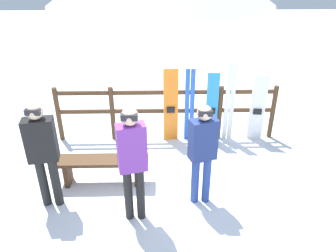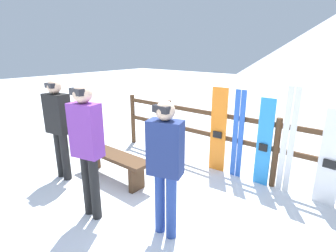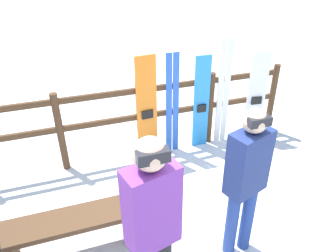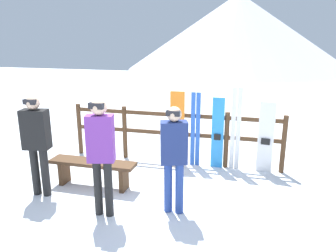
# 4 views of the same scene
# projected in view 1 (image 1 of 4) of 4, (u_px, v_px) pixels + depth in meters

# --- Properties ---
(ground_plane) EXTENTS (40.00, 40.00, 0.00)m
(ground_plane) POSITION_uv_depth(u_px,v_px,m) (168.00, 196.00, 5.40)
(ground_plane) COLOR white
(fence) EXTENTS (4.58, 0.10, 1.18)m
(fence) POSITION_uv_depth(u_px,v_px,m) (166.00, 109.00, 6.78)
(fence) COLOR #4C331E
(fence) RESTS_ON ground
(bench) EXTENTS (1.58, 0.36, 0.49)m
(bench) POSITION_uv_depth(u_px,v_px,m) (102.00, 165.00, 5.54)
(bench) COLOR #4C331E
(bench) RESTS_ON ground
(person_navy) EXTENTS (0.44, 0.33, 1.68)m
(person_navy) POSITION_uv_depth(u_px,v_px,m) (203.00, 148.00, 4.84)
(person_navy) COLOR navy
(person_navy) RESTS_ON ground
(person_purple) EXTENTS (0.43, 0.30, 1.81)m
(person_purple) POSITION_uv_depth(u_px,v_px,m) (132.00, 157.00, 4.47)
(person_purple) COLOR black
(person_purple) RESTS_ON ground
(person_black) EXTENTS (0.46, 0.30, 1.73)m
(person_black) POSITION_uv_depth(u_px,v_px,m) (43.00, 149.00, 4.77)
(person_black) COLOR black
(person_black) RESTS_ON ground
(snowboard_orange) EXTENTS (0.30, 0.07, 1.57)m
(snowboard_orange) POSITION_uv_depth(u_px,v_px,m) (171.00, 106.00, 6.69)
(snowboard_orange) COLOR orange
(snowboard_orange) RESTS_ON ground
(ski_pair_blue) EXTENTS (0.20, 0.02, 1.56)m
(ski_pair_blue) POSITION_uv_depth(u_px,v_px,m) (190.00, 106.00, 6.70)
(ski_pair_blue) COLOR blue
(ski_pair_blue) RESTS_ON ground
(snowboard_blue) EXTENTS (0.25, 0.06, 1.48)m
(snowboard_blue) POSITION_uv_depth(u_px,v_px,m) (212.00, 108.00, 6.72)
(snowboard_blue) COLOR #288CE0
(snowboard_blue) RESTS_ON ground
(ski_pair_white) EXTENTS (0.19, 0.02, 1.69)m
(ski_pair_white) POSITION_uv_depth(u_px,v_px,m) (230.00, 102.00, 6.68)
(ski_pair_white) COLOR white
(ski_pair_white) RESTS_ON ground
(snowboard_white) EXTENTS (0.31, 0.08, 1.44)m
(snowboard_white) POSITION_uv_depth(u_px,v_px,m) (258.00, 108.00, 6.75)
(snowboard_white) COLOR white
(snowboard_white) RESTS_ON ground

